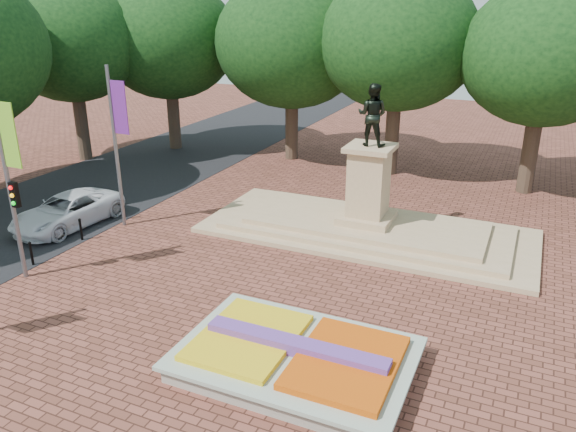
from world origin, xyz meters
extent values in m
plane|color=brown|center=(0.00, 0.00, 0.00)|extent=(90.00, 90.00, 0.00)
cube|color=black|center=(-15.00, 5.00, 0.01)|extent=(9.00, 90.00, 0.02)
cube|color=gray|center=(1.00, -2.00, 0.23)|extent=(6.00, 4.00, 0.45)
cube|color=#A5B09F|center=(1.00, -2.00, 0.50)|extent=(6.30, 4.30, 0.12)
cube|color=#DD620C|center=(2.45, -2.00, 0.63)|extent=(2.60, 3.40, 0.22)
cube|color=yellow|center=(-0.45, -2.00, 0.62)|extent=(2.60, 3.40, 0.18)
cube|color=#653289|center=(1.00, -2.00, 0.72)|extent=(5.20, 0.55, 0.38)
cube|color=tan|center=(0.00, 8.00, 0.10)|extent=(14.00, 6.00, 0.20)
cube|color=tan|center=(0.00, 8.00, 0.30)|extent=(12.00, 5.00, 0.20)
cube|color=tan|center=(0.00, 8.00, 0.50)|extent=(10.00, 4.00, 0.20)
cube|color=tan|center=(0.00, 8.00, 0.75)|extent=(2.20, 2.20, 0.30)
cube|color=tan|center=(0.00, 8.00, 2.30)|extent=(1.50, 1.50, 2.80)
cube|color=tan|center=(0.00, 8.00, 3.80)|extent=(1.90, 1.90, 0.20)
imported|color=black|center=(0.00, 8.00, 5.15)|extent=(1.22, 0.95, 2.50)
cylinder|color=#39271F|center=(-16.00, 18.00, 2.00)|extent=(0.80, 0.80, 4.00)
ellipsoid|color=black|center=(-16.00, 18.00, 6.69)|extent=(8.80, 8.80, 7.48)
cylinder|color=#39271F|center=(-8.00, 18.00, 2.00)|extent=(0.80, 0.80, 4.00)
ellipsoid|color=black|center=(-8.00, 18.00, 6.69)|extent=(8.80, 8.80, 7.48)
cylinder|color=#39271F|center=(-1.00, 18.00, 2.00)|extent=(0.80, 0.80, 4.00)
ellipsoid|color=black|center=(-1.00, 18.00, 6.69)|extent=(8.80, 8.80, 7.48)
cylinder|color=#39271F|center=(6.00, 18.00, 2.00)|extent=(0.80, 0.80, 4.00)
ellipsoid|color=black|center=(6.00, 18.00, 6.69)|extent=(8.80, 8.80, 7.48)
cylinder|color=#39271F|center=(-19.50, 13.00, 1.92)|extent=(0.80, 0.80, 3.84)
ellipsoid|color=black|center=(-19.50, 13.00, 6.41)|extent=(8.40, 8.40, 7.14)
cylinder|color=slate|center=(-10.20, -1.00, 3.50)|extent=(0.16, 0.16, 7.00)
cube|color=#7AC226|center=(-9.75, -1.00, 5.30)|extent=(0.70, 0.04, 2.20)
cylinder|color=slate|center=(-10.20, 4.50, 3.50)|extent=(0.16, 0.16, 7.00)
cube|color=#661F83|center=(-9.75, 4.50, 5.30)|extent=(0.70, 0.04, 2.20)
cube|color=black|center=(-10.00, -1.00, 3.20)|extent=(0.28, 0.18, 0.90)
cylinder|color=black|center=(-10.70, -0.20, 0.45)|extent=(0.10, 0.10, 0.90)
sphere|color=black|center=(-10.70, -0.20, 0.92)|extent=(0.12, 0.12, 0.12)
cylinder|color=black|center=(-10.70, 2.40, 0.45)|extent=(0.10, 0.10, 0.90)
sphere|color=black|center=(-10.70, 2.40, 0.92)|extent=(0.12, 0.12, 0.12)
cylinder|color=black|center=(-10.70, 5.00, 0.45)|extent=(0.10, 0.10, 0.90)
sphere|color=black|center=(-10.70, 5.00, 0.92)|extent=(0.12, 0.12, 0.12)
imported|color=silver|center=(-12.37, 3.38, 0.72)|extent=(2.74, 5.32, 1.44)
camera|label=1|loc=(6.07, -13.82, 9.51)|focal=35.00mm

